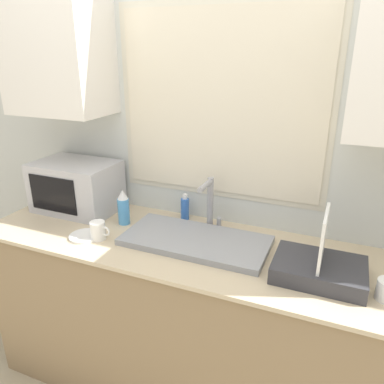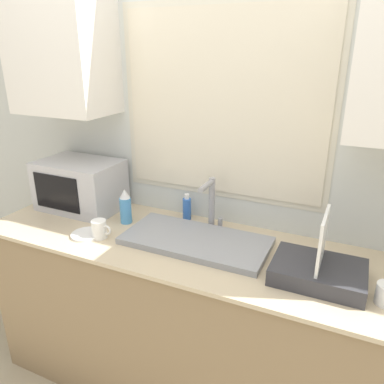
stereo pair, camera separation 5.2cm
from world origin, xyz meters
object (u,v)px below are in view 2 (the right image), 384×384
(dish_rack, at_px, (318,270))
(spray_bottle, at_px, (125,207))
(microwave, at_px, (80,185))
(soap_bottle, at_px, (187,208))
(mug_near_sink, at_px, (100,229))
(faucet, at_px, (211,200))

(dish_rack, relative_size, spray_bottle, 1.90)
(spray_bottle, bearing_deg, microwave, 170.18)
(spray_bottle, height_order, soap_bottle, spray_bottle)
(mug_near_sink, bearing_deg, faucet, 35.17)
(faucet, xyz_separation_m, dish_rack, (0.57, -0.25, -0.11))
(spray_bottle, xyz_separation_m, soap_bottle, (0.28, 0.18, -0.03))
(microwave, bearing_deg, spray_bottle, -9.82)
(faucet, height_order, microwave, microwave)
(faucet, relative_size, dish_rack, 0.75)
(dish_rack, xyz_separation_m, soap_bottle, (-0.73, 0.30, 0.02))
(soap_bottle, xyz_separation_m, mug_near_sink, (-0.30, -0.38, -0.02))
(mug_near_sink, bearing_deg, spray_bottle, 84.69)
(faucet, xyz_separation_m, soap_bottle, (-0.16, 0.05, -0.09))
(faucet, bearing_deg, spray_bottle, -164.51)
(microwave, xyz_separation_m, dish_rack, (1.36, -0.19, -0.10))
(microwave, bearing_deg, dish_rack, -7.78)
(faucet, distance_m, mug_near_sink, 0.57)
(microwave, distance_m, mug_near_sink, 0.43)
(microwave, bearing_deg, soap_bottle, 10.54)
(microwave, bearing_deg, faucet, 4.47)
(dish_rack, distance_m, soap_bottle, 0.79)
(spray_bottle, height_order, mug_near_sink, spray_bottle)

